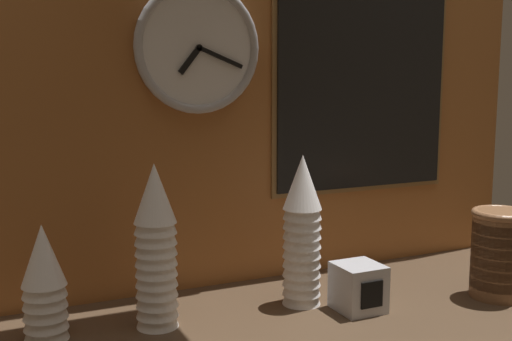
{
  "coord_description": "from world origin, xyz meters",
  "views": [
    {
      "loc": [
        -0.57,
        -1.1,
        0.49
      ],
      "look_at": [
        -0.04,
        0.04,
        0.3
      ],
      "focal_mm": 45.0,
      "sensor_mm": 36.0,
      "label": 1
    }
  ],
  "objects_px": {
    "bowl_stack_far_right": "(500,252)",
    "wall_clock": "(198,48)",
    "cup_stack_left": "(44,282)",
    "menu_board": "(363,82)",
    "napkin_dispenser": "(358,287)",
    "cup_stack_center_right": "(302,230)",
    "cup_stack_center_left": "(156,246)"
  },
  "relations": [
    {
      "from": "bowl_stack_far_right",
      "to": "wall_clock",
      "type": "distance_m",
      "value": 0.8
    },
    {
      "from": "cup_stack_left",
      "to": "menu_board",
      "type": "xyz_separation_m",
      "value": [
        0.79,
        0.15,
        0.36
      ]
    },
    {
      "from": "wall_clock",
      "to": "napkin_dispenser",
      "type": "relative_size",
      "value": 2.9
    },
    {
      "from": "napkin_dispenser",
      "to": "menu_board",
      "type": "bearing_deg",
      "value": 55.97
    },
    {
      "from": "cup_stack_center_right",
      "to": "bowl_stack_far_right",
      "type": "distance_m",
      "value": 0.45
    },
    {
      "from": "wall_clock",
      "to": "bowl_stack_far_right",
      "type": "bearing_deg",
      "value": -28.78
    },
    {
      "from": "cup_stack_center_left",
      "to": "bowl_stack_far_right",
      "type": "xyz_separation_m",
      "value": [
        0.74,
        -0.15,
        -0.06
      ]
    },
    {
      "from": "cup_stack_center_left",
      "to": "menu_board",
      "type": "height_order",
      "value": "menu_board"
    },
    {
      "from": "cup_stack_center_right",
      "to": "wall_clock",
      "type": "height_order",
      "value": "wall_clock"
    },
    {
      "from": "bowl_stack_far_right",
      "to": "wall_clock",
      "type": "bearing_deg",
      "value": 151.22
    },
    {
      "from": "cup_stack_left",
      "to": "bowl_stack_far_right",
      "type": "bearing_deg",
      "value": -10.83
    },
    {
      "from": "wall_clock",
      "to": "napkin_dispenser",
      "type": "bearing_deg",
      "value": -45.45
    },
    {
      "from": "cup_stack_center_right",
      "to": "napkin_dispenser",
      "type": "height_order",
      "value": "cup_stack_center_right"
    },
    {
      "from": "bowl_stack_far_right",
      "to": "napkin_dispenser",
      "type": "relative_size",
      "value": 1.99
    },
    {
      "from": "bowl_stack_far_right",
      "to": "menu_board",
      "type": "relative_size",
      "value": 0.36
    },
    {
      "from": "cup_stack_left",
      "to": "wall_clock",
      "type": "height_order",
      "value": "wall_clock"
    },
    {
      "from": "cup_stack_left",
      "to": "menu_board",
      "type": "bearing_deg",
      "value": 10.66
    },
    {
      "from": "cup_stack_center_left",
      "to": "cup_stack_center_right",
      "type": "relative_size",
      "value": 1.0
    },
    {
      "from": "cup_stack_center_right",
      "to": "cup_stack_left",
      "type": "xyz_separation_m",
      "value": [
        -0.52,
        0.04,
        -0.05
      ]
    },
    {
      "from": "napkin_dispenser",
      "to": "cup_stack_left",
      "type": "bearing_deg",
      "value": 168.99
    },
    {
      "from": "cup_stack_center_left",
      "to": "napkin_dispenser",
      "type": "height_order",
      "value": "cup_stack_center_left"
    },
    {
      "from": "cup_stack_left",
      "to": "menu_board",
      "type": "distance_m",
      "value": 0.89
    },
    {
      "from": "cup_stack_left",
      "to": "napkin_dispenser",
      "type": "relative_size",
      "value": 2.23
    },
    {
      "from": "cup_stack_center_right",
      "to": "menu_board",
      "type": "bearing_deg",
      "value": 34.32
    },
    {
      "from": "menu_board",
      "to": "napkin_dispenser",
      "type": "distance_m",
      "value": 0.53
    },
    {
      "from": "cup_stack_center_left",
      "to": "bowl_stack_far_right",
      "type": "height_order",
      "value": "cup_stack_center_left"
    },
    {
      "from": "cup_stack_center_right",
      "to": "menu_board",
      "type": "distance_m",
      "value": 0.45
    },
    {
      "from": "cup_stack_left",
      "to": "bowl_stack_far_right",
      "type": "relative_size",
      "value": 1.12
    },
    {
      "from": "cup_stack_center_left",
      "to": "menu_board",
      "type": "xyz_separation_m",
      "value": [
        0.59,
        0.18,
        0.31
      ]
    },
    {
      "from": "cup_stack_center_left",
      "to": "cup_stack_center_right",
      "type": "distance_m",
      "value": 0.32
    },
    {
      "from": "cup_stack_left",
      "to": "napkin_dispenser",
      "type": "xyz_separation_m",
      "value": [
        0.61,
        -0.12,
        -0.06
      ]
    },
    {
      "from": "bowl_stack_far_right",
      "to": "menu_board",
      "type": "distance_m",
      "value": 0.52
    }
  ]
}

